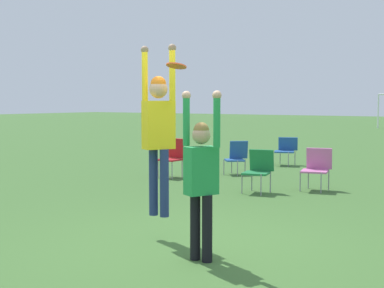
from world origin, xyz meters
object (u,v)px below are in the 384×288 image
Objects in this scene: frisbee at (176,66)px; camping_chair_2 at (173,155)px; camping_chair_0 at (317,166)px; camping_chair_4 at (286,149)px; person_jumping at (159,125)px; camping_chair_1 at (259,168)px; camping_chair_3 at (237,156)px; person_defending at (201,173)px.

frisbee reaches higher than camping_chair_2.
camping_chair_0 is 0.92× the size of camping_chair_2.
camping_chair_2 reaches higher than camping_chair_4.
frisbee is 0.31× the size of camping_chair_4.
camping_chair_0 is at bearing 92.32° from frisbee.
camping_chair_2 is (-3.29, 4.83, -0.98)m from person_jumping.
camping_chair_2 is 1.18× the size of camping_chair_4.
camping_chair_0 is at bearing 100.04° from camping_chair_4.
camping_chair_0 is (-0.21, 5.29, -1.77)m from frisbee.
frisbee is 5.58m from camping_chair_0.
camping_chair_4 is (-2.54, 8.94, -1.80)m from frisbee.
camping_chair_3 is (-1.70, 2.12, -0.03)m from camping_chair_1.
frisbee is at bearing 127.91° from camping_chair_2.
person_jumping reaches higher than frisbee.
camping_chair_1 is at bearing 34.56° from person_jumping.
frisbee is 9.47m from camping_chair_4.
frisbee is 7.28m from camping_chair_3.
camping_chair_0 is 1.27m from camping_chair_1.
camping_chair_0 is 1.09× the size of camping_chair_4.
camping_chair_3 is at bearing -125.82° from camping_chair_2.
camping_chair_2 is at bearing 49.21° from camping_chair_4.
person_defending is at bearing 82.46° from camping_chair_0.
person_defending reaches higher than camping_chair_2.
person_jumping is 5.93m from camping_chair_2.
camping_chair_3 is (-2.27, 6.17, -1.06)m from person_jumping.
camping_chair_1 is (-0.57, 4.05, -1.03)m from person_jumping.
frisbee is at bearing 73.48° from camping_chair_3.
camping_chair_3 is at bearing -127.40° from person_defending.
person_defending is at bearing 96.11° from camping_chair_1.
camping_chair_0 is (0.30, 4.98, -1.03)m from person_jumping.
camping_chair_4 is at bearing -72.38° from camping_chair_0.
person_defending reaches higher than camping_chair_0.
camping_chair_1 is at bearing -134.48° from person_defending.
person_defending is 2.08× the size of camping_chair_2.
camping_chair_3 is at bearing -64.21° from camping_chair_1.
frisbee reaches higher than camping_chair_4.
camping_chair_4 is at bearing -106.97° from camping_chair_2.
frisbee is at bearing 83.45° from camping_chair_4.
frisbee reaches higher than camping_chair_1.
camping_chair_0 is 2.84m from camping_chair_3.
camping_chair_1 is (-1.08, 4.36, -1.77)m from frisbee.
frisbee reaches higher than camping_chair_0.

